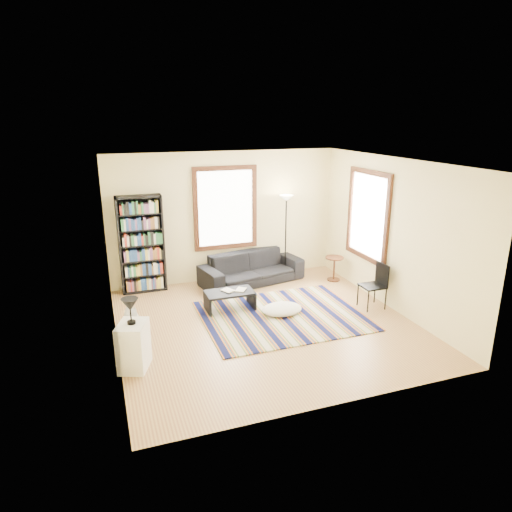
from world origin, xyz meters
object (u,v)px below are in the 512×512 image
object	(u,v)px
coffee_table	(230,301)
white_cabinet	(134,346)
side_table	(334,269)
floor_lamp	(286,237)
sofa	(252,268)
folding_chair	(372,286)
floor_cushion	(282,309)
dog	(134,319)
bookshelf	(142,245)

from	to	relation	value
coffee_table	white_cabinet	xyz separation A→B (m)	(-1.88, -1.53, 0.17)
side_table	white_cabinet	size ratio (longest dim) A/B	0.77
floor_lamp	side_table	world-z (taller)	floor_lamp
coffee_table	sofa	bearing A→B (deg)	55.42
coffee_table	folding_chair	xyz separation A→B (m)	(2.57, -0.80, 0.25)
folding_chair	white_cabinet	world-z (taller)	folding_chair
coffee_table	floor_cushion	bearing A→B (deg)	-31.03
coffee_table	floor_lamp	world-z (taller)	floor_lamp
sofa	white_cabinet	world-z (taller)	white_cabinet
floor_cushion	dog	world-z (taller)	dog
sofa	white_cabinet	distance (m)	3.91
dog	sofa	bearing A→B (deg)	47.84
sofa	white_cabinet	size ratio (longest dim) A/B	3.20
folding_chair	dog	xyz separation A→B (m)	(-4.36, 0.38, -0.16)
bookshelf	floor_cushion	bearing A→B (deg)	-42.09
floor_cushion	dog	bearing A→B (deg)	178.08
bookshelf	side_table	world-z (taller)	bookshelf
coffee_table	folding_chair	world-z (taller)	folding_chair
bookshelf	folding_chair	xyz separation A→B (m)	(3.97, -2.32, -0.57)
folding_chair	white_cabinet	bearing A→B (deg)	-170.39
floor_cushion	folding_chair	size ratio (longest dim) A/B	0.88
coffee_table	dog	xyz separation A→B (m)	(-1.79, -0.42, 0.09)
white_cabinet	bookshelf	bearing A→B (deg)	102.07
coffee_table	floor_cushion	xyz separation A→B (m)	(0.85, -0.51, -0.09)
side_table	folding_chair	size ratio (longest dim) A/B	0.63
floor_lamp	folding_chair	world-z (taller)	floor_lamp
sofa	coffee_table	bearing A→B (deg)	-136.02
coffee_table	side_table	world-z (taller)	side_table
folding_chair	floor_cushion	bearing A→B (deg)	170.76
sofa	dog	distance (m)	3.14
coffee_table	floor_lamp	xyz separation A→B (m)	(1.70, 1.35, 0.75)
side_table	white_cabinet	xyz separation A→B (m)	(-4.50, -2.29, 0.08)
floor_lamp	dog	size ratio (longest dim) A/B	3.49
coffee_table	white_cabinet	distance (m)	2.43
sofa	dog	bearing A→B (deg)	-159.16
bookshelf	folding_chair	bearing A→B (deg)	-30.31
bookshelf	side_table	distance (m)	4.16
bookshelf	coffee_table	xyz separation A→B (m)	(1.40, -1.52, -0.82)
floor_lamp	side_table	bearing A→B (deg)	-32.84
floor_lamp	white_cabinet	size ratio (longest dim) A/B	2.66
coffee_table	floor_cushion	world-z (taller)	coffee_table
sofa	bookshelf	xyz separation A→B (m)	(-2.27, 0.27, 0.67)
sofa	folding_chair	distance (m)	2.67
floor_cushion	floor_lamp	bearing A→B (deg)	65.51
floor_lamp	dog	world-z (taller)	floor_lamp
floor_cushion	white_cabinet	xyz separation A→B (m)	(-2.73, -1.02, 0.26)
coffee_table	floor_lamp	distance (m)	2.30
floor_lamp	white_cabinet	bearing A→B (deg)	-141.14
dog	floor_cushion	bearing A→B (deg)	13.63
side_table	floor_cushion	bearing A→B (deg)	-144.30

